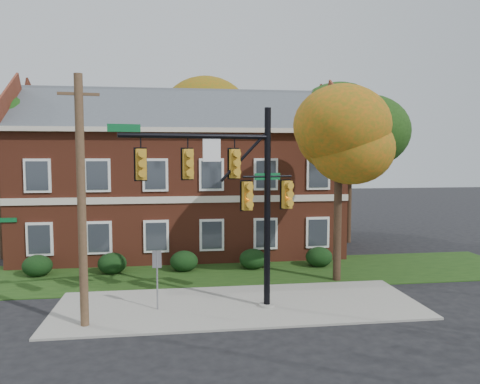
{
  "coord_description": "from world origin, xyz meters",
  "views": [
    {
      "loc": [
        -2.42,
        -16.51,
        5.88
      ],
      "look_at": [
        0.32,
        3.0,
        4.28
      ],
      "focal_mm": 35.0,
      "sensor_mm": 36.0,
      "label": 1
    }
  ],
  "objects": [
    {
      "name": "sign_post",
      "position": [
        -3.11,
        0.85,
        1.56
      ],
      "size": [
        0.33,
        0.07,
        2.3
      ],
      "rotation": [
        0.0,
        0.0,
        -0.04
      ],
      "color": "slate",
      "rests_on": "ground"
    },
    {
      "name": "hedge_center",
      "position": [
        -2.0,
        6.7,
        0.53
      ],
      "size": [
        1.4,
        1.26,
        1.05
      ],
      "primitive_type": "ellipsoid",
      "color": "black",
      "rests_on": "ground"
    },
    {
      "name": "apartment_building",
      "position": [
        -2.0,
        11.95,
        4.99
      ],
      "size": [
        18.8,
        8.8,
        9.74
      ],
      "color": "brown",
      "rests_on": "ground"
    },
    {
      "name": "tree_far_rear",
      "position": [
        -0.66,
        19.79,
        8.84
      ],
      "size": [
        6.84,
        6.46,
        11.52
      ],
      "color": "black",
      "rests_on": "ground"
    },
    {
      "name": "sidewalk",
      "position": [
        0.0,
        1.0,
        0.04
      ],
      "size": [
        14.0,
        5.0,
        0.08
      ],
      "primitive_type": "cube",
      "color": "gray",
      "rests_on": "ground"
    },
    {
      "name": "hedge_right",
      "position": [
        1.5,
        6.7,
        0.53
      ],
      "size": [
        1.4,
        1.26,
        1.05
      ],
      "primitive_type": "ellipsoid",
      "color": "black",
      "rests_on": "ground"
    },
    {
      "name": "tree_near_right",
      "position": [
        5.22,
        3.87,
        6.67
      ],
      "size": [
        4.5,
        4.25,
        8.58
      ],
      "color": "black",
      "rests_on": "ground"
    },
    {
      "name": "hedge_far_right",
      "position": [
        5.0,
        6.7,
        0.53
      ],
      "size": [
        1.4,
        1.26,
        1.05
      ],
      "primitive_type": "ellipsoid",
      "color": "black",
      "rests_on": "ground"
    },
    {
      "name": "traffic_signal",
      "position": [
        -0.31,
        0.33,
        4.71
      ],
      "size": [
        6.68,
        1.62,
        7.59
      ],
      "rotation": [
        0.0,
        0.0,
        0.21
      ],
      "color": "gray",
      "rests_on": "ground"
    },
    {
      "name": "tree_left_rear",
      "position": [
        -11.73,
        10.84,
        6.68
      ],
      "size": [
        5.4,
        5.1,
        8.88
      ],
      "color": "black",
      "rests_on": "ground"
    },
    {
      "name": "hedge_far_left",
      "position": [
        -9.0,
        6.7,
        0.53
      ],
      "size": [
        1.4,
        1.26,
        1.05
      ],
      "primitive_type": "ellipsoid",
      "color": "black",
      "rests_on": "ground"
    },
    {
      "name": "utility_pole",
      "position": [
        -5.49,
        -0.48,
        4.31
      ],
      "size": [
        1.32,
        0.32,
        8.5
      ],
      "rotation": [
        0.0,
        0.0,
        0.14
      ],
      "color": "#4A3922",
      "rests_on": "ground"
    },
    {
      "name": "hedge_left",
      "position": [
        -5.5,
        6.7,
        0.53
      ],
      "size": [
        1.4,
        1.26,
        1.05
      ],
      "primitive_type": "ellipsoid",
      "color": "black",
      "rests_on": "ground"
    },
    {
      "name": "tree_right_rear",
      "position": [
        9.31,
        12.81,
        8.12
      ],
      "size": [
        6.3,
        5.95,
        10.62
      ],
      "color": "black",
      "rests_on": "ground"
    },
    {
      "name": "ground",
      "position": [
        0.0,
        0.0,
        0.0
      ],
      "size": [
        120.0,
        120.0,
        0.0
      ],
      "primitive_type": "plane",
      "color": "black",
      "rests_on": "ground"
    },
    {
      "name": "grass_strip",
      "position": [
        0.0,
        6.0,
        0.02
      ],
      "size": [
        30.0,
        6.0,
        0.04
      ],
      "primitive_type": "cube",
      "color": "#193811",
      "rests_on": "ground"
    }
  ]
}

